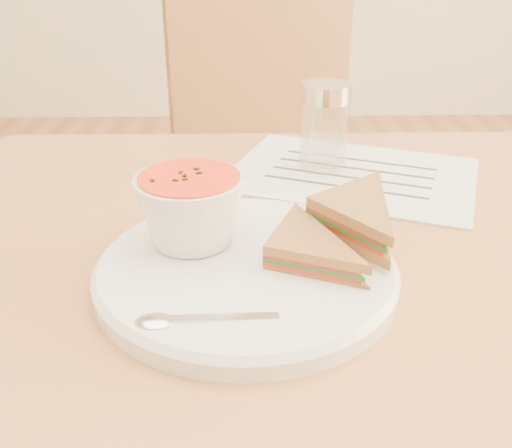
{
  "coord_description": "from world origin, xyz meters",
  "views": [
    {
      "loc": [
        -0.11,
        -0.57,
        1.05
      ],
      "look_at": [
        -0.1,
        -0.08,
        0.8
      ],
      "focal_mm": 40.0,
      "sensor_mm": 36.0,
      "label": 1
    }
  ],
  "objects_px": {
    "plate": "(246,272)",
    "soup_bowl": "(191,213)",
    "chair_far": "(295,212)",
    "condiment_shaker": "(324,127)"
  },
  "relations": [
    {
      "from": "plate",
      "to": "condiment_shaker",
      "type": "bearing_deg",
      "value": 69.31
    },
    {
      "from": "plate",
      "to": "soup_bowl",
      "type": "bearing_deg",
      "value": 144.83
    },
    {
      "from": "chair_far",
      "to": "plate",
      "type": "distance_m",
      "value": 0.73
    },
    {
      "from": "plate",
      "to": "soup_bowl",
      "type": "distance_m",
      "value": 0.08
    },
    {
      "from": "chair_far",
      "to": "condiment_shaker",
      "type": "xyz_separation_m",
      "value": [
        -0.0,
        -0.38,
        0.32
      ]
    },
    {
      "from": "plate",
      "to": "soup_bowl",
      "type": "height_order",
      "value": "soup_bowl"
    },
    {
      "from": "soup_bowl",
      "to": "condiment_shaker",
      "type": "height_order",
      "value": "condiment_shaker"
    },
    {
      "from": "condiment_shaker",
      "to": "soup_bowl",
      "type": "bearing_deg",
      "value": -123.0
    },
    {
      "from": "chair_far",
      "to": "soup_bowl",
      "type": "bearing_deg",
      "value": 54.92
    },
    {
      "from": "soup_bowl",
      "to": "condiment_shaker",
      "type": "distance_m",
      "value": 0.3
    }
  ]
}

